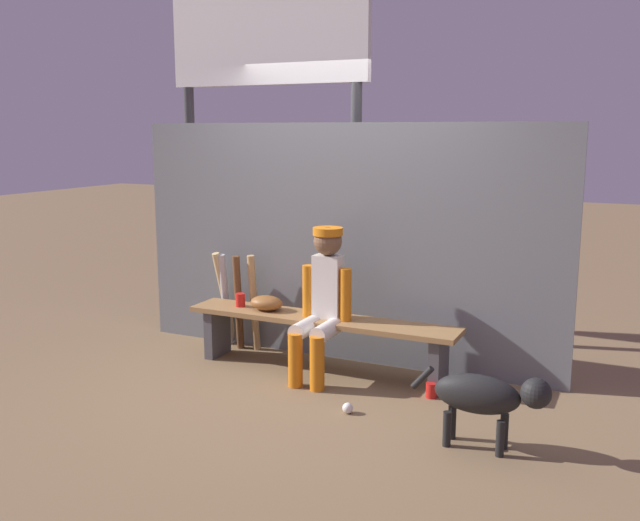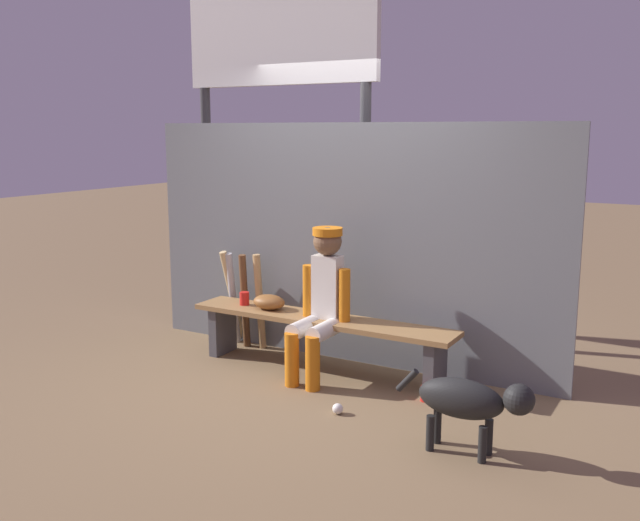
# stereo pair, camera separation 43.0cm
# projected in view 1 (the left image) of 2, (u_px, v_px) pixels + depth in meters

# --- Properties ---
(ground_plane) EXTENTS (30.00, 30.00, 0.00)m
(ground_plane) POSITION_uv_depth(u_px,v_px,m) (320.00, 371.00, 5.63)
(ground_plane) COLOR brown
(chainlink_fence) EXTENTS (3.71, 0.03, 1.96)m
(chainlink_fence) POSITION_uv_depth(u_px,v_px,m) (340.00, 244.00, 5.79)
(chainlink_fence) COLOR slate
(chainlink_fence) RESTS_ON ground_plane
(dugout_bench) EXTENTS (2.23, 0.36, 0.45)m
(dugout_bench) POSITION_uv_depth(u_px,v_px,m) (320.00, 329.00, 5.57)
(dugout_bench) COLOR olive
(dugout_bench) RESTS_ON ground_plane
(player_seated) EXTENTS (0.41, 0.55, 1.17)m
(player_seated) POSITION_uv_depth(u_px,v_px,m) (322.00, 298.00, 5.39)
(player_seated) COLOR silver
(player_seated) RESTS_ON ground_plane
(baseball_glove) EXTENTS (0.28, 0.20, 0.12)m
(baseball_glove) POSITION_uv_depth(u_px,v_px,m) (267.00, 303.00, 5.74)
(baseball_glove) COLOR brown
(baseball_glove) RESTS_ON dugout_bench
(bat_wood_tan) EXTENTS (0.09, 0.14, 0.85)m
(bat_wood_tan) POSITION_uv_depth(u_px,v_px,m) (254.00, 303.00, 6.10)
(bat_wood_tan) COLOR tan
(bat_wood_tan) RESTS_ON ground_plane
(bat_wood_dark) EXTENTS (0.08, 0.14, 0.84)m
(bat_wood_dark) POSITION_uv_depth(u_px,v_px,m) (238.00, 303.00, 6.13)
(bat_wood_dark) COLOR brown
(bat_wood_dark) RESTS_ON ground_plane
(bat_aluminum_silver) EXTENTS (0.07, 0.18, 0.83)m
(bat_aluminum_silver) POSITION_uv_depth(u_px,v_px,m) (226.00, 300.00, 6.24)
(bat_aluminum_silver) COLOR #B7B7BC
(bat_aluminum_silver) RESTS_ON ground_plane
(bat_wood_natural) EXTENTS (0.12, 0.28, 0.85)m
(bat_wood_natural) POSITION_uv_depth(u_px,v_px,m) (225.00, 298.00, 6.26)
(bat_wood_natural) COLOR tan
(bat_wood_natural) RESTS_ON ground_plane
(baseball) EXTENTS (0.07, 0.07, 0.07)m
(baseball) POSITION_uv_depth(u_px,v_px,m) (348.00, 408.00, 4.79)
(baseball) COLOR white
(baseball) RESTS_ON ground_plane
(cup_on_ground) EXTENTS (0.08, 0.08, 0.11)m
(cup_on_ground) POSITION_uv_depth(u_px,v_px,m) (431.00, 390.00, 5.07)
(cup_on_ground) COLOR red
(cup_on_ground) RESTS_ON ground_plane
(cup_on_bench) EXTENTS (0.08, 0.08, 0.11)m
(cup_on_bench) POSITION_uv_depth(u_px,v_px,m) (240.00, 300.00, 5.86)
(cup_on_bench) COLOR red
(cup_on_bench) RESTS_ON dugout_bench
(scoreboard) EXTENTS (2.30, 0.27, 3.42)m
(scoreboard) POSITION_uv_depth(u_px,v_px,m) (273.00, 74.00, 6.53)
(scoreboard) COLOR #3F3F42
(scoreboard) RESTS_ON ground_plane
(dog) EXTENTS (0.84, 0.20, 0.49)m
(dog) POSITION_uv_depth(u_px,v_px,m) (486.00, 396.00, 4.20)
(dog) COLOR black
(dog) RESTS_ON ground_plane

